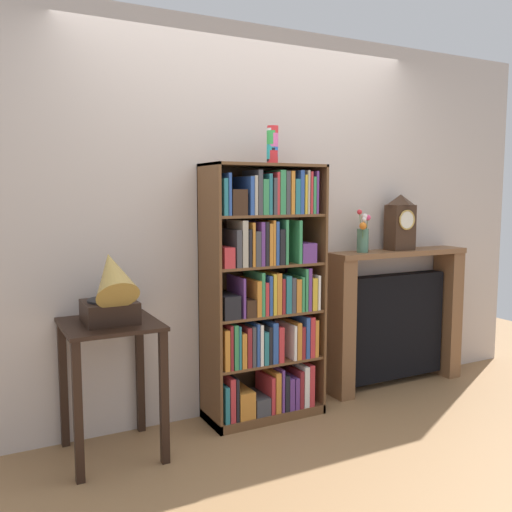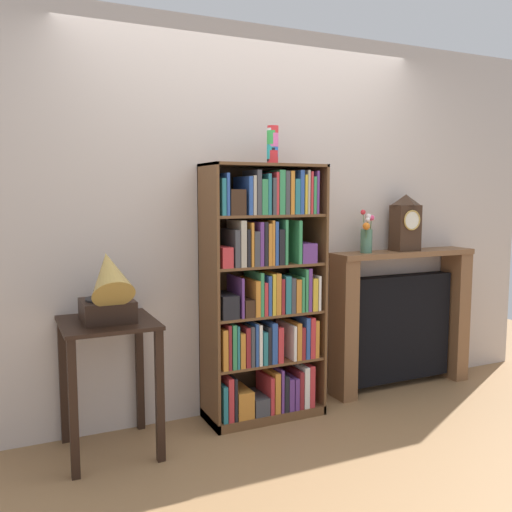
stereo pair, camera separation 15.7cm
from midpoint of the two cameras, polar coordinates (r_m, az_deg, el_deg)
ground_plane at (r=3.80m, az=0.44°, el=-16.82°), size 7.80×6.40×0.02m
wall_back at (r=3.84m, az=-0.77°, el=3.59°), size 4.80×0.08×2.60m
bookshelf at (r=3.66m, az=-0.42°, el=-4.49°), size 0.78×0.35×1.68m
cup_stack at (r=3.62m, az=0.43°, el=11.34°), size 0.07×0.07×0.24m
side_table_left at (r=3.30m, az=-16.02°, el=-9.92°), size 0.52×0.54×0.77m
gramophone at (r=3.16m, az=-16.02°, el=-3.34°), size 0.28×0.43×0.47m
fireplace_mantel at (r=4.45m, az=13.11°, el=-6.32°), size 1.19×0.24×1.06m
mantel_clock at (r=4.33m, az=13.62°, el=3.39°), size 0.20×0.15×0.42m
flower_vase at (r=4.12m, az=9.90°, el=2.27°), size 0.15×0.14×0.31m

